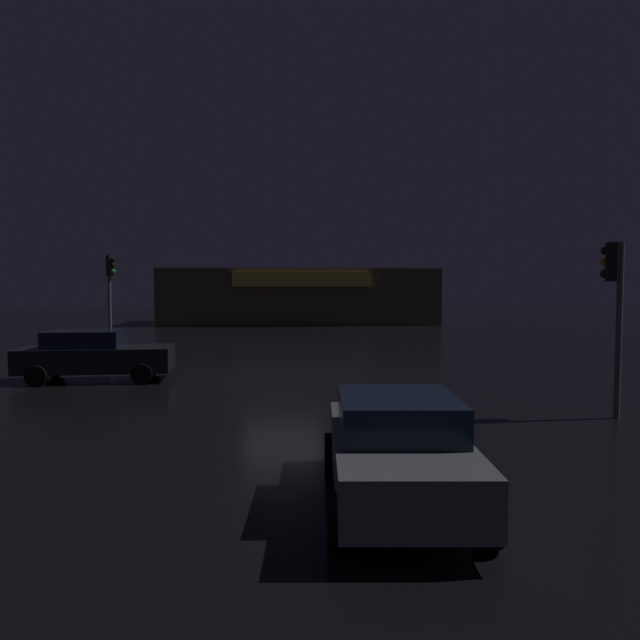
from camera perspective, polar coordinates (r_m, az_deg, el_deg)
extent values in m
plane|color=black|center=(19.34, -3.63, -5.53)|extent=(120.00, 120.00, 0.00)
cube|color=brown|center=(46.74, -2.08, 2.29)|extent=(20.74, 7.82, 4.21)
cube|color=#E5D84C|center=(42.68, -1.85, 3.91)|extent=(9.82, 0.24, 1.04)
cylinder|color=#595B60|center=(27.14, -19.50, 1.36)|extent=(0.14, 0.14, 4.25)
cube|color=black|center=(27.00, -19.40, 4.95)|extent=(0.41, 0.41, 0.86)
sphere|color=black|center=(26.88, -19.24, 5.51)|extent=(0.20, 0.20, 0.20)
sphere|color=black|center=(26.87, -19.23, 4.96)|extent=(0.20, 0.20, 0.20)
sphere|color=#19D13F|center=(26.86, -19.21, 4.41)|extent=(0.20, 0.20, 0.20)
cylinder|color=#595B60|center=(14.81, 26.72, -0.95)|extent=(0.14, 0.14, 3.94)
cube|color=black|center=(14.81, 26.29, 5.01)|extent=(0.41, 0.41, 0.86)
sphere|color=black|center=(14.85, 25.70, 6.02)|extent=(0.20, 0.20, 0.20)
sphere|color=orange|center=(14.84, 25.67, 5.03)|extent=(0.20, 0.20, 0.20)
sphere|color=black|center=(14.83, 25.65, 4.03)|extent=(0.20, 0.20, 0.20)
cube|color=slate|center=(8.36, 7.40, -12.85)|extent=(2.04, 4.21, 0.68)
cube|color=black|center=(8.16, 7.48, -8.94)|extent=(1.70, 2.02, 0.50)
cylinder|color=black|center=(9.68, 1.11, -12.65)|extent=(0.27, 0.65, 0.64)
cylinder|color=black|center=(9.87, 11.44, -12.41)|extent=(0.27, 0.65, 0.64)
cylinder|color=black|center=(7.13, 1.58, -18.64)|extent=(0.27, 0.65, 0.64)
cylinder|color=black|center=(7.38, 15.82, -17.98)|extent=(0.27, 0.65, 0.64)
cube|color=black|center=(19.83, -20.62, -3.51)|extent=(4.65, 2.01, 0.75)
cube|color=black|center=(19.84, -21.62, -1.68)|extent=(2.30, 1.73, 0.52)
cylinder|color=black|center=(20.46, -15.88, -4.27)|extent=(0.64, 0.25, 0.63)
cylinder|color=black|center=(18.69, -16.73, -5.00)|extent=(0.64, 0.25, 0.63)
cylinder|color=black|center=(21.13, -24.01, -4.19)|extent=(0.64, 0.25, 0.63)
cylinder|color=black|center=(19.42, -25.56, -4.88)|extent=(0.64, 0.25, 0.63)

